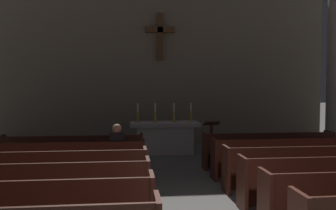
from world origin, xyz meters
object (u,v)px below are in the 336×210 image
object	(u,v)px
pew_right_row_4	(307,168)
pew_left_row_5	(66,162)
lone_worshipper	(117,151)
pew_left_row_6	(73,154)
candlestick_inner_left	(155,116)
candlestick_outer_right	(191,116)
pew_right_row_6	(268,150)
altar	(165,137)
candlestick_outer_left	(138,116)
lectern	(211,141)
pew_left_row_3	(43,190)
candlestick_inner_right	(174,116)
pew_right_row_3	(336,181)
pew_left_row_4	(56,174)
pew_right_row_5	(285,158)

from	to	relation	value
pew_right_row_4	pew_left_row_5	bearing A→B (deg)	168.19
lone_worshipper	pew_left_row_6	bearing A→B (deg)	137.95
candlestick_inner_left	candlestick_outer_right	xyz separation A→B (m)	(1.15, 0.00, 0.00)
pew_left_row_6	candlestick_outer_right	xyz separation A→B (m)	(3.37, 2.33, 0.72)
pew_right_row_6	candlestick_outer_right	bearing A→B (deg)	125.60
altar	candlestick_outer_left	distance (m)	1.08
pew_left_row_5	lone_worshipper	size ratio (longest dim) A/B	2.62
candlestick_outer_right	lectern	bearing A→B (deg)	-71.78
pew_left_row_3	candlestick_outer_right	bearing A→B (deg)	58.46
pew_left_row_5	candlestick_inner_right	size ratio (longest dim) A/B	5.75
pew_right_row_4	lectern	bearing A→B (deg)	111.47
pew_left_row_3	pew_right_row_3	xyz separation A→B (m)	(5.03, 0.00, 0.00)
pew_left_row_3	pew_right_row_4	distance (m)	5.14
pew_left_row_4	candlestick_outer_right	size ratio (longest dim) A/B	5.75
pew_left_row_4	pew_left_row_6	xyz separation A→B (m)	(0.00, 2.11, 0.00)
candlestick_outer_left	candlestick_inner_right	xyz separation A→B (m)	(1.15, 0.00, 0.00)
candlestick_inner_right	pew_left_row_5	bearing A→B (deg)	-129.80
pew_left_row_4	candlestick_outer_right	world-z (taller)	candlestick_outer_right
altar	pew_right_row_3	bearing A→B (deg)	-65.36
pew_left_row_5	lectern	distance (m)	4.35
pew_right_row_6	pew_left_row_5	bearing A→B (deg)	-168.19
candlestick_outer_left	lectern	world-z (taller)	candlestick_outer_left
pew_left_row_4	candlestick_outer_left	world-z (taller)	candlestick_outer_left
altar	lectern	world-z (taller)	lectern
pew_right_row_5	candlestick_inner_left	distance (m)	4.46
candlestick_outer_left	candlestick_inner_left	distance (m)	0.55
candlestick_inner_left	pew_left_row_5	bearing A→B (deg)	-123.25
pew_left_row_5	pew_right_row_6	distance (m)	5.14
pew_right_row_4	pew_right_row_6	xyz separation A→B (m)	(0.00, 2.11, 0.00)
pew_left_row_3	pew_left_row_4	size ratio (longest dim) A/B	1.00
pew_left_row_3	lectern	size ratio (longest dim) A/B	3.00
pew_left_row_4	candlestick_outer_right	xyz separation A→B (m)	(3.37, 4.43, 0.72)
pew_left_row_5	lone_worshipper	world-z (taller)	lone_worshipper
pew_right_row_6	candlestick_inner_left	bearing A→B (deg)	140.43
pew_left_row_3	pew_left_row_4	bearing A→B (deg)	90.00
pew_right_row_6	altar	distance (m)	3.43
pew_left_row_4	pew_left_row_3	bearing A→B (deg)	-90.00
pew_right_row_4	altar	distance (m)	5.10
pew_right_row_4	candlestick_outer_right	bearing A→B (deg)	110.60
pew_left_row_5	pew_right_row_5	size ratio (longest dim) A/B	1.00
pew_left_row_3	candlestick_inner_right	world-z (taller)	candlestick_inner_right
pew_left_row_3	pew_left_row_4	distance (m)	1.05
pew_left_row_3	altar	distance (m)	6.04
pew_left_row_3	pew_right_row_4	size ratio (longest dim) A/B	1.00
pew_right_row_3	lectern	size ratio (longest dim) A/B	3.00
pew_left_row_4	pew_left_row_6	distance (m)	2.11
candlestick_inner_left	lectern	size ratio (longest dim) A/B	0.52
candlestick_outer_right	pew_right_row_3	bearing A→B (deg)	-73.10
pew_left_row_3	pew_right_row_5	size ratio (longest dim) A/B	1.00
candlestick_inner_right	lectern	world-z (taller)	candlestick_inner_right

